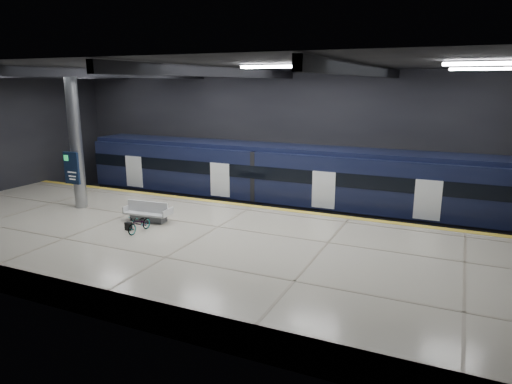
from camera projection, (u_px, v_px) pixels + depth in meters
The scene contains 10 objects.
ground at pixel (229, 243), 21.37m from camera, with size 30.00×30.00×0.00m, color black.
room_shell at pixel (227, 120), 20.03m from camera, with size 30.10×16.10×8.05m.
platform at pixel (201, 249), 19.02m from camera, with size 30.00×11.00×1.10m, color #B6AB9A.
safety_strip at pixel (254, 206), 23.55m from camera, with size 30.00×0.40×0.01m, color gold.
rails at pixel (273, 212), 26.22m from camera, with size 30.00×1.52×0.16m.
train at pixel (309, 181), 24.91m from camera, with size 29.40×2.84×3.79m.
bench at pixel (148, 214), 20.92m from camera, with size 2.21×1.05×0.95m.
bicycle at pixel (139, 224), 19.40m from camera, with size 0.50×1.42×0.75m, color #99999E.
pannier_bag at pixel (128, 226), 19.69m from camera, with size 0.30×0.18×0.35m, color black.
info_column at pixel (75, 142), 22.62m from camera, with size 0.90×0.78×6.90m.
Camera 1 is at (9.48, -17.90, 7.31)m, focal length 32.00 mm.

